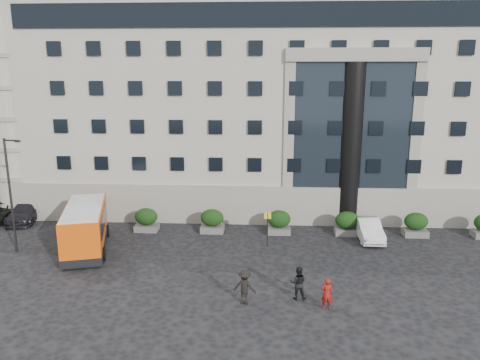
% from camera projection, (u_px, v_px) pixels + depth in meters
% --- Properties ---
extents(ground, '(120.00, 120.00, 0.00)m').
position_uv_depth(ground, '(179.00, 274.00, 29.13)').
color(ground, black).
rests_on(ground, ground).
extents(civic_building, '(44.00, 24.00, 18.00)m').
position_uv_depth(civic_building, '(273.00, 104.00, 48.11)').
color(civic_building, '#A7A393').
rests_on(civic_building, ground).
extents(entrance_column, '(1.80, 1.80, 13.00)m').
position_uv_depth(entrance_column, '(350.00, 146.00, 36.99)').
color(entrance_column, black).
rests_on(entrance_column, ground).
extents(apartment_far, '(13.00, 13.00, 22.00)m').
position_uv_depth(apartment_far, '(34.00, 80.00, 65.00)').
color(apartment_far, brown).
rests_on(apartment_far, ground).
extents(hedge_a, '(1.80, 1.26, 1.84)m').
position_uv_depth(hedge_a, '(146.00, 219.00, 36.72)').
color(hedge_a, '#535351').
rests_on(hedge_a, ground).
extents(hedge_b, '(1.80, 1.26, 1.84)m').
position_uv_depth(hedge_b, '(212.00, 221.00, 36.43)').
color(hedge_b, '#535351').
rests_on(hedge_b, ground).
extents(hedge_c, '(1.80, 1.26, 1.84)m').
position_uv_depth(hedge_c, '(279.00, 222.00, 36.15)').
color(hedge_c, '#535351').
rests_on(hedge_c, ground).
extents(hedge_d, '(1.80, 1.26, 1.84)m').
position_uv_depth(hedge_d, '(347.00, 223.00, 35.86)').
color(hedge_d, '#535351').
rests_on(hedge_d, ground).
extents(hedge_e, '(1.80, 1.26, 1.84)m').
position_uv_depth(hedge_e, '(416.00, 224.00, 35.58)').
color(hedge_e, '#535351').
rests_on(hedge_e, ground).
extents(street_lamp, '(1.16, 0.18, 8.00)m').
position_uv_depth(street_lamp, '(11.00, 191.00, 31.70)').
color(street_lamp, '#262628').
rests_on(street_lamp, ground).
extents(bus_stop_sign, '(0.50, 0.08, 2.52)m').
position_uv_depth(bus_stop_sign, '(268.00, 223.00, 33.29)').
color(bus_stop_sign, '#262628').
rests_on(bus_stop_sign, ground).
extents(minibus, '(4.51, 7.88, 3.11)m').
position_uv_depth(minibus, '(85.00, 226.00, 32.76)').
color(minibus, '#E4500A').
rests_on(minibus, ground).
extents(red_truck, '(3.73, 6.09, 3.06)m').
position_uv_depth(red_truck, '(17.00, 191.00, 42.79)').
color(red_truck, maroon).
rests_on(red_truck, ground).
extents(parked_car_c, '(2.92, 5.49, 1.52)m').
position_uv_depth(parked_car_c, '(26.00, 212.00, 39.31)').
color(parked_car_c, black).
rests_on(parked_car_c, ground).
extents(parked_car_d, '(2.48, 5.35, 1.49)m').
position_uv_depth(parked_car_d, '(2.00, 211.00, 39.69)').
color(parked_car_d, black).
rests_on(parked_car_d, ground).
extents(white_taxi, '(1.66, 4.64, 1.52)m').
position_uv_depth(white_taxi, '(368.00, 229.00, 35.04)').
color(white_taxi, silver).
rests_on(white_taxi, ground).
extents(pedestrian_a, '(0.64, 0.42, 1.74)m').
position_uv_depth(pedestrian_a, '(327.00, 294.00, 24.69)').
color(pedestrian_a, maroon).
rests_on(pedestrian_a, ground).
extents(pedestrian_b, '(0.97, 0.78, 1.90)m').
position_uv_depth(pedestrian_b, '(298.00, 283.00, 25.77)').
color(pedestrian_b, black).
rests_on(pedestrian_b, ground).
extents(pedestrian_c, '(1.38, 1.01, 1.92)m').
position_uv_depth(pedestrian_c, '(245.00, 287.00, 25.28)').
color(pedestrian_c, black).
rests_on(pedestrian_c, ground).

